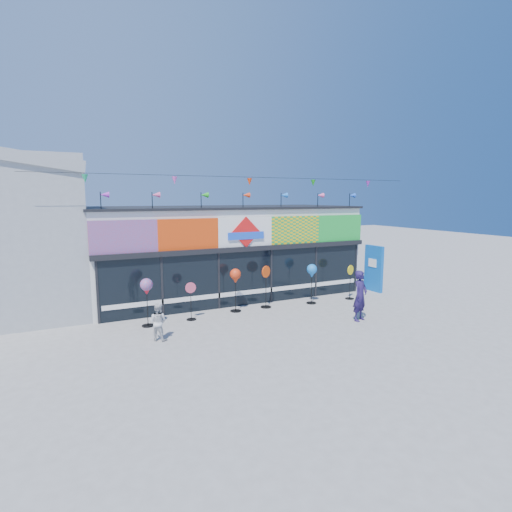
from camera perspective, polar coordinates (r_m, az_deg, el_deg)
ground at (r=14.09m, az=4.33°, el=-10.29°), size 80.00×80.00×0.00m
kite_shop at (r=18.89m, az=-4.65°, el=0.85°), size 16.00×5.70×5.31m
blue_sign at (r=20.11m, az=16.46°, el=-1.70°), size 0.22×1.11×2.22m
spinner_0 at (r=14.45m, az=-15.37°, el=-4.44°), size 0.43×0.43×1.72m
spinner_1 at (r=15.00m, az=-9.28°, el=-6.24°), size 0.40×0.36×1.42m
spinner_2 at (r=15.77m, az=-2.96°, el=-3.06°), size 0.44×0.44×1.73m
spinner_3 at (r=16.42m, az=1.43°, el=-4.23°), size 0.46×0.45×1.75m
spinner_4 at (r=17.12m, az=7.98°, el=-2.29°), size 0.43×0.43×1.71m
spinner_5 at (r=18.29m, az=13.30°, el=-3.52°), size 0.42×0.39×1.53m
adult_man at (r=15.18m, az=14.67°, el=-5.52°), size 0.80×0.67×1.87m
child at (r=13.17m, az=-13.82°, el=-9.11°), size 0.66×0.63×1.20m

